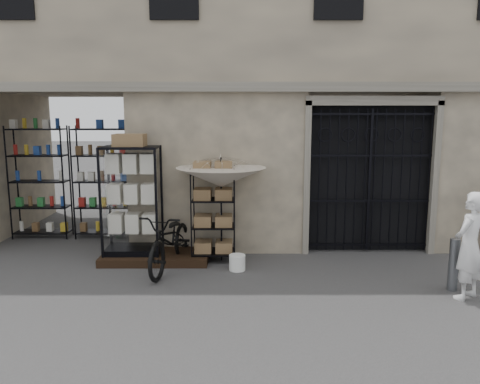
{
  "coord_description": "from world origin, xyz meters",
  "views": [
    {
      "loc": [
        -0.82,
        -6.98,
        2.77
      ],
      "look_at": [
        -0.8,
        1.4,
        1.35
      ],
      "focal_mm": 35.0,
      "sensor_mm": 36.0,
      "label": 1
    }
  ],
  "objects_px": {
    "market_umbrella": "(221,172)",
    "white_bucket": "(237,263)",
    "steel_bollard": "(454,265)",
    "display_cabinet": "(132,206)",
    "shopkeeper": "(465,298)",
    "bicycle": "(171,269)",
    "wire_rack": "(213,215)"
  },
  "relations": [
    {
      "from": "market_umbrella",
      "to": "white_bucket",
      "type": "xyz_separation_m",
      "value": [
        0.3,
        -0.56,
        -1.56
      ]
    },
    {
      "from": "white_bucket",
      "to": "steel_bollard",
      "type": "height_order",
      "value": "steel_bollard"
    },
    {
      "from": "steel_bollard",
      "to": "display_cabinet",
      "type": "bearing_deg",
      "value": 164.11
    },
    {
      "from": "white_bucket",
      "to": "shopkeeper",
      "type": "xyz_separation_m",
      "value": [
        3.46,
        -1.28,
        -0.14
      ]
    },
    {
      "from": "market_umbrella",
      "to": "steel_bollard",
      "type": "bearing_deg",
      "value": -22.34
    },
    {
      "from": "white_bucket",
      "to": "bicycle",
      "type": "distance_m",
      "value": 1.2
    },
    {
      "from": "bicycle",
      "to": "steel_bollard",
      "type": "height_order",
      "value": "bicycle"
    },
    {
      "from": "display_cabinet",
      "to": "steel_bollard",
      "type": "height_order",
      "value": "display_cabinet"
    },
    {
      "from": "wire_rack",
      "to": "steel_bollard",
      "type": "relative_size",
      "value": 2.14
    },
    {
      "from": "market_umbrella",
      "to": "display_cabinet",
      "type": "bearing_deg",
      "value": 179.81
    },
    {
      "from": "display_cabinet",
      "to": "bicycle",
      "type": "xyz_separation_m",
      "value": [
        0.77,
        -0.49,
        -1.06
      ]
    },
    {
      "from": "display_cabinet",
      "to": "steel_bollard",
      "type": "distance_m",
      "value": 5.62
    },
    {
      "from": "shopkeeper",
      "to": "display_cabinet",
      "type": "bearing_deg",
      "value": -56.55
    },
    {
      "from": "wire_rack",
      "to": "bicycle",
      "type": "relative_size",
      "value": 0.89
    },
    {
      "from": "steel_bollard",
      "to": "shopkeeper",
      "type": "relative_size",
      "value": 0.51
    },
    {
      "from": "shopkeeper",
      "to": "white_bucket",
      "type": "bearing_deg",
      "value": -58.02
    },
    {
      "from": "white_bucket",
      "to": "shopkeeper",
      "type": "height_order",
      "value": "white_bucket"
    },
    {
      "from": "bicycle",
      "to": "shopkeeper",
      "type": "bearing_deg",
      "value": -5.62
    },
    {
      "from": "market_umbrella",
      "to": "white_bucket",
      "type": "distance_m",
      "value": 1.68
    },
    {
      "from": "bicycle",
      "to": "shopkeeper",
      "type": "xyz_separation_m",
      "value": [
        4.65,
        -1.36,
        0.0
      ]
    },
    {
      "from": "wire_rack",
      "to": "bicycle",
      "type": "distance_m",
      "value": 1.24
    },
    {
      "from": "display_cabinet",
      "to": "white_bucket",
      "type": "bearing_deg",
      "value": -39.0
    },
    {
      "from": "display_cabinet",
      "to": "shopkeeper",
      "type": "bearing_deg",
      "value": -41.65
    },
    {
      "from": "market_umbrella",
      "to": "white_bucket",
      "type": "bearing_deg",
      "value": -61.97
    },
    {
      "from": "white_bucket",
      "to": "steel_bollard",
      "type": "bearing_deg",
      "value": -15.75
    },
    {
      "from": "shopkeeper",
      "to": "wire_rack",
      "type": "bearing_deg",
      "value": -62.9
    },
    {
      "from": "wire_rack",
      "to": "white_bucket",
      "type": "height_order",
      "value": "wire_rack"
    },
    {
      "from": "wire_rack",
      "to": "shopkeeper",
      "type": "xyz_separation_m",
      "value": [
        3.91,
        -1.84,
        -0.88
      ]
    },
    {
      "from": "display_cabinet",
      "to": "steel_bollard",
      "type": "xyz_separation_m",
      "value": [
        5.37,
        -1.53,
        -0.64
      ]
    },
    {
      "from": "wire_rack",
      "to": "market_umbrella",
      "type": "xyz_separation_m",
      "value": [
        0.15,
        0.01,
        0.82
      ]
    },
    {
      "from": "wire_rack",
      "to": "shopkeeper",
      "type": "bearing_deg",
      "value": -22.38
    },
    {
      "from": "wire_rack",
      "to": "shopkeeper",
      "type": "height_order",
      "value": "wire_rack"
    }
  ]
}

